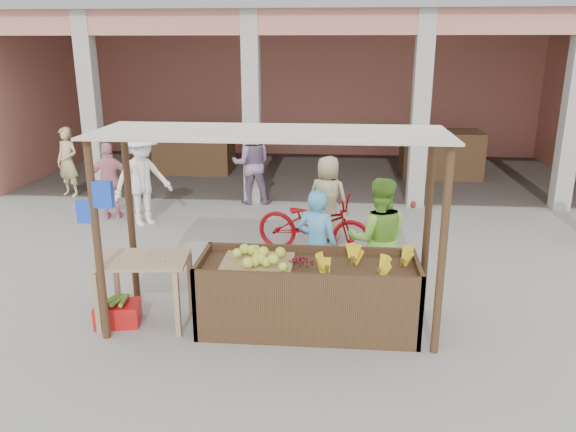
# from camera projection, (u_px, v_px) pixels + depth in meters

# --- Properties ---
(ground) EXTENTS (60.00, 60.00, 0.00)m
(ground) POSITION_uv_depth(u_px,v_px,m) (267.00, 326.00, 6.91)
(ground) COLOR gray
(ground) RESTS_ON ground
(market_building) EXTENTS (14.40, 6.40, 4.20)m
(market_building) POSITION_uv_depth(u_px,v_px,m) (310.00, 70.00, 14.62)
(market_building) COLOR tan
(market_building) RESTS_ON ground
(fruit_stall) EXTENTS (2.60, 0.95, 0.80)m
(fruit_stall) POSITION_uv_depth(u_px,v_px,m) (308.00, 297.00, 6.75)
(fruit_stall) COLOR #4F311F
(fruit_stall) RESTS_ON ground
(stall_awning) EXTENTS (4.09, 1.35, 2.39)m
(stall_awning) POSITION_uv_depth(u_px,v_px,m) (265.00, 167.00, 6.39)
(stall_awning) COLOR #4F311F
(stall_awning) RESTS_ON ground
(banana_heap) EXTENTS (0.99, 0.54, 0.18)m
(banana_heap) POSITION_uv_depth(u_px,v_px,m) (363.00, 263.00, 6.50)
(banana_heap) COLOR yellow
(banana_heap) RESTS_ON fruit_stall
(melon_tray) EXTENTS (0.84, 0.73, 0.22)m
(melon_tray) POSITION_uv_depth(u_px,v_px,m) (257.00, 259.00, 6.60)
(melon_tray) COLOR #94754C
(melon_tray) RESTS_ON fruit_stall
(berry_heap) EXTENTS (0.39, 0.32, 0.13)m
(berry_heap) POSITION_uv_depth(u_px,v_px,m) (301.00, 261.00, 6.63)
(berry_heap) COLOR maroon
(berry_heap) RESTS_ON fruit_stall
(side_table) EXTENTS (1.14, 0.83, 0.86)m
(side_table) POSITION_uv_depth(u_px,v_px,m) (144.00, 269.00, 6.77)
(side_table) COLOR tan
(side_table) RESTS_ON ground
(papaya_pile) EXTENTS (0.70, 0.40, 0.20)m
(papaya_pile) POSITION_uv_depth(u_px,v_px,m) (142.00, 250.00, 6.70)
(papaya_pile) COLOR #4C9631
(papaya_pile) RESTS_ON side_table
(red_crate) EXTENTS (0.59, 0.47, 0.27)m
(red_crate) POSITION_uv_depth(u_px,v_px,m) (118.00, 314.00, 6.91)
(red_crate) COLOR red
(red_crate) RESTS_ON ground
(plantain_bundle) EXTENTS (0.42, 0.30, 0.08)m
(plantain_bundle) POSITION_uv_depth(u_px,v_px,m) (117.00, 301.00, 6.86)
(plantain_bundle) COLOR olive
(plantain_bundle) RESTS_ON red_crate
(produce_sacks) EXTENTS (0.79, 0.74, 0.60)m
(produce_sacks) POSITION_uv_depth(u_px,v_px,m) (422.00, 193.00, 11.90)
(produce_sacks) COLOR maroon
(produce_sacks) RESTS_ON ground
(vendor_blue) EXTENTS (0.75, 0.65, 1.66)m
(vendor_blue) POSITION_uv_depth(u_px,v_px,m) (317.00, 242.00, 7.36)
(vendor_blue) COLOR #54ADE8
(vendor_blue) RESTS_ON ground
(vendor_green) EXTENTS (0.86, 0.51, 1.77)m
(vendor_green) POSITION_uv_depth(u_px,v_px,m) (378.00, 236.00, 7.44)
(vendor_green) COLOR #82C73D
(vendor_green) RESTS_ON ground
(motorcycle) EXTENTS (1.26, 2.16, 1.07)m
(motorcycle) POSITION_uv_depth(u_px,v_px,m) (314.00, 223.00, 9.14)
(motorcycle) COLOR #990A10
(motorcycle) RESTS_ON ground
(shopper_a) EXTENTS (1.33, 1.34, 1.96)m
(shopper_a) POSITION_uv_depth(u_px,v_px,m) (142.00, 175.00, 10.53)
(shopper_a) COLOR white
(shopper_a) RESTS_ON ground
(shopper_b) EXTENTS (1.04, 0.72, 1.62)m
(shopper_b) POSITION_uv_depth(u_px,v_px,m) (110.00, 179.00, 10.97)
(shopper_b) COLOR pink
(shopper_b) RESTS_ON ground
(shopper_c) EXTENTS (0.93, 0.76, 1.67)m
(shopper_c) POSITION_uv_depth(u_px,v_px,m) (328.00, 194.00, 9.73)
(shopper_c) COLOR tan
(shopper_c) RESTS_ON ground
(shopper_e) EXTENTS (0.73, 0.65, 1.64)m
(shopper_e) POSITION_uv_depth(u_px,v_px,m) (68.00, 161.00, 12.62)
(shopper_e) COLOR #D0B77D
(shopper_e) RESTS_ON ground
(shopper_f) EXTENTS (0.99, 0.65, 1.90)m
(shopper_f) POSITION_uv_depth(u_px,v_px,m) (252.00, 160.00, 12.01)
(shopper_f) COLOR gray
(shopper_f) RESTS_ON ground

